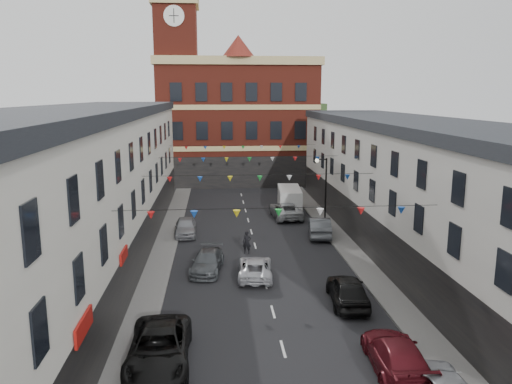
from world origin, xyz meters
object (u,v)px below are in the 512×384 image
object	(u,v)px
car_right_d	(348,290)
car_right_e	(319,227)
car_right_c	(396,355)
car_right_f	(286,210)
moving_car	(255,268)
white_van	(289,200)
street_lamp	(323,182)
car_left_e	(186,227)
car_left_c	(159,348)
pedestrian	(247,242)
car_left_d	(207,262)

from	to	relation	value
car_right_d	car_right_e	distance (m)	13.57
car_right_c	car_right_d	distance (m)	7.00
car_right_e	car_right_f	world-z (taller)	car_right_e
moving_car	car_right_c	bearing A→B (deg)	118.06
car_right_e	white_van	xyz separation A→B (m)	(-1.19, 8.76, 0.41)
street_lamp	car_left_e	distance (m)	12.73
car_right_c	car_right_e	size ratio (longest dim) A/B	1.07
car_left_c	moving_car	world-z (taller)	car_left_c
street_lamp	car_right_d	world-z (taller)	street_lamp
moving_car	pedestrian	xyz separation A→B (m)	(-0.22, 4.84, 0.22)
car_left_e	car_right_e	size ratio (longest dim) A/B	0.89
car_right_d	moving_car	bearing A→B (deg)	-38.85
street_lamp	white_van	distance (m)	6.11
car_left_c	moving_car	bearing A→B (deg)	63.29
car_right_f	pedestrian	distance (m)	11.42
car_right_c	car_right_f	bearing A→B (deg)	-84.57
car_right_f	car_right_d	bearing A→B (deg)	88.04
street_lamp	car_left_e	size ratio (longest dim) A/B	1.39
car_left_c	car_left_d	xyz separation A→B (m)	(1.90, 11.52, -0.12)
car_left_c	white_van	bearing A→B (deg)	69.93
car_right_f	moving_car	bearing A→B (deg)	71.10
street_lamp	car_right_c	world-z (taller)	street_lamp
car_right_c	moving_car	bearing A→B (deg)	-62.97
car_right_d	moving_car	world-z (taller)	car_right_d
white_van	pedestrian	size ratio (longest dim) A/B	3.19
car_right_c	car_right_d	bearing A→B (deg)	-84.71
car_left_d	moving_car	distance (m)	3.35
street_lamp	car_right_f	xyz separation A→B (m)	(-2.95, 2.68, -3.14)
car_right_e	car_right_f	bearing A→B (deg)	-65.62
car_left_d	car_right_d	bearing A→B (deg)	-28.92
car_left_d	car_right_d	world-z (taller)	car_right_d
car_left_e	car_right_f	xyz separation A→B (m)	(9.10, 5.27, 0.02)
white_van	pedestrian	distance (m)	13.85
car_left_e	white_van	size ratio (longest dim) A/B	0.79
car_right_e	car_left_c	bearing A→B (deg)	68.04
car_left_c	car_left_d	distance (m)	11.67
pedestrian	car_right_f	bearing A→B (deg)	82.39
street_lamp	white_van	world-z (taller)	street_lamp
car_left_d	car_left_e	distance (m)	8.99
moving_car	white_van	bearing A→B (deg)	-100.67
car_left_c	car_right_f	size ratio (longest dim) A/B	1.04
street_lamp	car_right_f	distance (m)	5.07
car_right_e	white_van	size ratio (longest dim) A/B	0.89
car_left_d	moving_car	size ratio (longest dim) A/B	1.01
car_left_e	pedestrian	distance (m)	7.11
car_left_c	car_left_d	bearing A→B (deg)	79.93
car_left_c	car_left_e	xyz separation A→B (m)	(0.00, 20.31, -0.05)
car_left_d	car_right_e	distance (m)	11.87
pedestrian	car_right_e	bearing A→B (deg)	48.21
car_right_d	white_van	xyz separation A→B (m)	(0.04, 22.28, 0.40)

